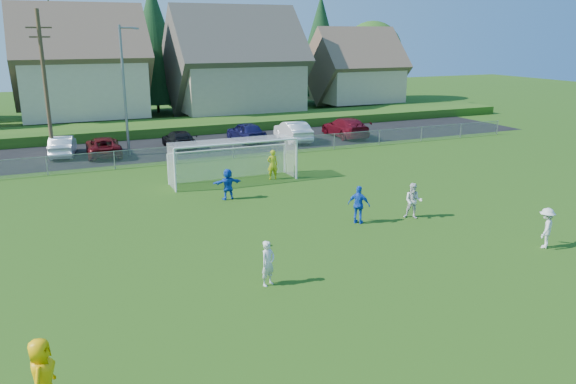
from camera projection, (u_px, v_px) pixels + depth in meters
name	position (u px, v px, depth m)	size (l,w,h in m)	color
ground	(383.00, 290.00, 19.11)	(160.00, 160.00, 0.00)	#193D0C
asphalt_lot	(186.00, 147.00, 43.31)	(60.00, 60.00, 0.00)	black
grass_embankment	(165.00, 127.00, 49.80)	(70.00, 6.00, 0.80)	#1E420F
soccer_ball	(265.00, 243.00, 23.03)	(0.22, 0.22, 0.22)	white
referee	(43.00, 377.00, 12.68)	(0.92, 0.60, 1.88)	#FFB205
player_white_a	(268.00, 263.00, 19.29)	(0.59, 0.39, 1.61)	silver
player_white_b	(413.00, 201.00, 26.29)	(0.83, 0.65, 1.71)	silver
player_white_c	(546.00, 228.00, 22.70)	(1.08, 0.62, 1.67)	silver
player_blue_a	(359.00, 205.00, 25.60)	(1.04, 0.43, 1.77)	blue
player_blue_b	(228.00, 184.00, 29.36)	(1.53, 0.49, 1.65)	blue
goalkeeper	(273.00, 165.00, 33.41)	(0.65, 0.43, 1.79)	#C7CB17
car_b	(63.00, 146.00, 39.84)	(1.55, 4.46, 1.47)	silver
car_c	(103.00, 146.00, 39.93)	(2.25, 4.87, 1.35)	#4D080C
car_d	(179.00, 140.00, 42.46)	(1.90, 4.69, 1.36)	black
car_e	(246.00, 132.00, 45.14)	(1.87, 4.66, 1.59)	#11113E
car_f	(293.00, 131.00, 45.30)	(1.72, 4.94, 1.63)	silver
car_g	(345.00, 127.00, 47.21)	(2.27, 5.59, 1.62)	#610A18
soccer_goal	(232.00, 154.00, 32.79)	(7.42, 1.90, 2.50)	white
chainlink_fence	(205.00, 152.00, 38.30)	(52.06, 0.06, 1.20)	gray
streetlight	(125.00, 87.00, 38.94)	(1.38, 0.18, 9.00)	slate
utility_pole	(45.00, 84.00, 37.77)	(1.60, 0.26, 10.00)	#473321
houses_row	(165.00, 45.00, 55.25)	(53.90, 11.45, 13.27)	tan
tree_row	(144.00, 48.00, 60.53)	(65.98, 12.36, 13.80)	#382616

